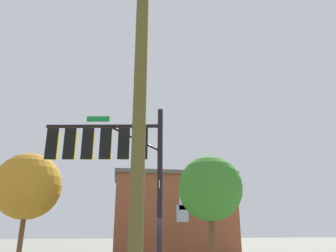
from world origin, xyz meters
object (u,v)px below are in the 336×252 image
Objects in this scene: tree_near at (210,188)px; brick_building at (172,214)px; utility_pole at (139,111)px; tree_mid at (28,186)px; signal_pole_assembly at (109,154)px.

brick_building is at bearing -88.05° from tree_near.
utility_pole is 1.15× the size of tree_mid.
signal_pole_assembly is 11.38m from tree_mid.
signal_pole_assembly reaches higher than brick_building.
tree_mid is (5.45, -9.99, -0.10)m from signal_pole_assembly.
utility_pole reaches higher than signal_pole_assembly.
tree_near is 0.61× the size of brick_building.
utility_pole is (-0.70, 6.61, -0.70)m from signal_pole_assembly.
utility_pole is at bearing 110.35° from tree_mid.
tree_near is 12.06m from tree_mid.
signal_pole_assembly is 6.68m from utility_pole.
signal_pole_assembly is 0.69× the size of brick_building.
brick_building is at bearing -155.93° from tree_mid.
brick_building is (-10.37, -4.63, -1.55)m from tree_mid.
brick_building is at bearing -108.60° from signal_pole_assembly.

